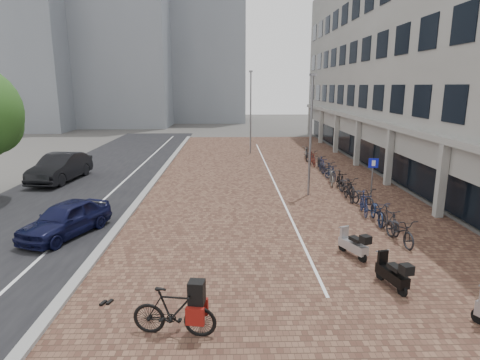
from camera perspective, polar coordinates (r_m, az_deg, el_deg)
name	(u,v)px	position (r m, az deg, el deg)	size (l,w,h in m)	color
ground	(245,256)	(14.37, 0.64, -10.53)	(140.00, 140.00, 0.00)	#474442
plaza_brick	(269,178)	(25.92, 4.08, 0.26)	(14.50, 42.00, 0.04)	brown
street_asphalt	(95,179)	(27.16, -19.69, 0.10)	(8.00, 50.00, 0.03)	black
curb	(157,178)	(26.19, -11.57, 0.29)	(0.35, 42.00, 0.14)	gray
lane_line	(127,179)	(26.60, -15.60, 0.16)	(0.12, 44.00, 0.00)	white
parking_line	(272,178)	(25.94, 4.52, 0.31)	(0.10, 30.00, 0.00)	white
office_building	(424,46)	(32.22, 24.31, 16.78)	(8.40, 40.00, 15.00)	#9A9A95
bg_towers	(132,27)	(64.14, -14.87, 20.05)	(33.00, 23.00, 32.00)	gray
car_navy	(66,219)	(17.34, -23.21, -5.03)	(1.61, 4.00, 1.36)	black
car_dark	(60,168)	(27.27, -23.84, 1.60)	(1.79, 5.14, 1.69)	black
hero_bike	(174,311)	(10.09, -9.21, -17.64)	(2.07, 0.86, 1.42)	black
shoes	(106,304)	(11.99, -18.22, -16.10)	(0.32, 0.26, 0.08)	black
scooter_front	(353,244)	(14.60, 15.56, -8.58)	(0.44, 1.42, 0.97)	#AAABB0
scooter_mid	(392,272)	(12.83, 20.53, -12.01)	(0.45, 1.44, 0.99)	black
parking_sign	(373,173)	(21.28, 18.06, 0.88)	(0.47, 0.11, 2.25)	slate
lamp_near	(310,137)	(21.57, 9.84, 5.94)	(0.12, 0.12, 6.28)	gray
lamp_far	(251,113)	(34.95, 1.49, 9.30)	(0.12, 0.12, 6.89)	slate
bike_row	(335,176)	(24.73, 13.14, 0.53)	(1.43, 20.45, 1.05)	black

